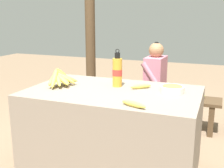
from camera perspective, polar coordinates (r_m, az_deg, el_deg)
The scene contains 11 objects.
ground_plane at distance 2.58m, azimuth 0.14°, elevation -16.73°, with size 12.00×12.00×0.00m, color #846B51.
market_counter at distance 2.42m, azimuth 0.14°, elevation -9.45°, with size 1.40×0.87×0.71m.
banana_bunch_ripe at distance 2.48m, azimuth -10.38°, elevation 1.27°, with size 0.21×0.35×0.17m.
serving_bowl at distance 2.29m, azimuth 12.12°, elevation -0.92°, with size 0.19×0.19×0.06m.
water_bottle at distance 2.41m, azimuth 1.09°, elevation 2.53°, with size 0.08×0.08×0.33m.
loose_banana_front at distance 1.89m, azimuth 4.44°, elevation -4.10°, with size 0.20×0.11×0.04m.
loose_banana_side at distance 2.37m, azimuth 5.89°, elevation -0.49°, with size 0.17×0.15×0.04m.
wooden_bench at distance 3.43m, azimuth 9.50°, elevation -3.26°, with size 1.42×0.32×0.38m.
seated_vendor at distance 3.35m, azimuth 8.01°, elevation 0.97°, with size 0.41×0.39×1.02m.
banana_bunch_green at distance 3.34m, azimuth 16.66°, elevation -1.85°, with size 0.17×0.30×0.14m.
support_post_near at distance 4.00m, azimuth -4.48°, elevation 12.01°, with size 0.14×0.14×2.38m.
Camera 1 is at (0.80, -2.08, 1.31)m, focal length 45.00 mm.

